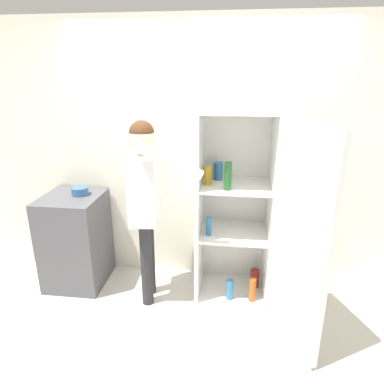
{
  "coord_description": "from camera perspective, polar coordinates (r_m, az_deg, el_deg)",
  "views": [
    {
      "loc": [
        0.29,
        -2.28,
        2.05
      ],
      "look_at": [
        -0.07,
        0.64,
        1.02
      ],
      "focal_mm": 32.0,
      "sensor_mm": 36.0,
      "label": 1
    }
  ],
  "objects": [
    {
      "name": "wall_back",
      "position": [
        3.36,
        1.92,
        5.89
      ],
      "size": [
        7.0,
        0.06,
        2.55
      ],
      "color": "silver",
      "rests_on": "ground_plane"
    },
    {
      "name": "refrigerator",
      "position": [
        3.06,
        9.33,
        -3.53
      ],
      "size": [
        0.97,
        1.21,
        1.78
      ],
      "color": "white",
      "rests_on": "ground_plane"
    },
    {
      "name": "ground_plane",
      "position": [
        3.07,
        -0.16,
        -22.56
      ],
      "size": [
        12.0,
        12.0,
        0.0
      ],
      "primitive_type": "plane",
      "color": "beige"
    },
    {
      "name": "person",
      "position": [
        2.98,
        -7.76,
        0.16
      ],
      "size": [
        0.67,
        0.55,
        1.69
      ],
      "color": "#262628",
      "rests_on": "ground_plane"
    },
    {
      "name": "counter",
      "position": [
        3.65,
        -18.79,
        -7.58
      ],
      "size": [
        0.56,
        0.59,
        0.93
      ],
      "color": "#4C4C51",
      "rests_on": "ground_plane"
    },
    {
      "name": "bowl",
      "position": [
        3.48,
        -18.18,
        0.15
      ],
      "size": [
        0.16,
        0.16,
        0.08
      ],
      "color": "#335B8E",
      "rests_on": "counter"
    }
  ]
}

